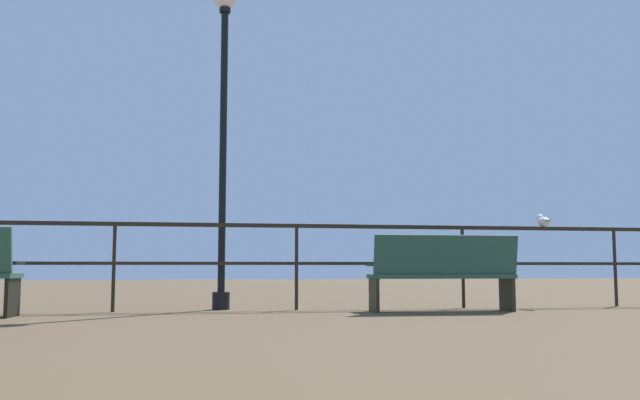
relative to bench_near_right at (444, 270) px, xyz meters
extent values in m
cube|color=black|center=(-2.80, 0.71, 0.55)|extent=(20.03, 0.05, 0.05)
cube|color=black|center=(-2.80, 0.71, 0.08)|extent=(20.03, 0.04, 0.04)
cylinder|color=black|center=(-3.91, 0.71, 0.02)|extent=(0.04, 0.04, 1.06)
cylinder|color=black|center=(-1.69, 0.71, 0.02)|extent=(0.04, 0.04, 1.06)
cylinder|color=black|center=(0.54, 0.71, 0.02)|extent=(0.04, 0.04, 1.06)
cylinder|color=black|center=(2.77, 0.71, 0.02)|extent=(0.04, 0.04, 1.06)
cube|color=black|center=(-4.88, 0.05, -0.28)|extent=(0.06, 0.45, 0.44)
cube|color=black|center=(-4.87, 0.25, 0.08)|extent=(0.05, 0.35, 0.04)
cube|color=#284F40|center=(0.00, 0.09, -0.08)|extent=(1.77, 0.51, 0.05)
cube|color=#284F40|center=(0.00, -0.11, 0.17)|extent=(1.76, 0.19, 0.50)
cube|color=#282A16|center=(0.84, 0.06, -0.29)|extent=(0.05, 0.41, 0.42)
cube|color=#282A16|center=(0.85, 0.24, 0.06)|extent=(0.05, 0.32, 0.04)
cube|color=#282A16|center=(-0.84, 0.12, -0.29)|extent=(0.05, 0.41, 0.42)
cube|color=#282A16|center=(-0.83, 0.29, 0.06)|extent=(0.05, 0.32, 0.04)
cylinder|color=black|center=(-2.62, 0.95, -0.40)|extent=(0.22, 0.22, 0.22)
cylinder|color=black|center=(-2.62, 0.95, 1.54)|extent=(0.09, 0.09, 3.66)
cylinder|color=black|center=(-2.62, 0.95, 3.40)|extent=(0.15, 0.15, 0.06)
ellipsoid|color=silver|center=(1.72, 0.71, 0.64)|extent=(0.16, 0.25, 0.13)
ellipsoid|color=gray|center=(1.72, 0.71, 0.66)|extent=(0.12, 0.22, 0.05)
sphere|color=silver|center=(1.73, 0.82, 0.70)|extent=(0.11, 0.11, 0.11)
cone|color=gold|center=(1.73, 0.90, 0.70)|extent=(0.05, 0.05, 0.04)
cube|color=gray|center=(1.71, 0.58, 0.65)|extent=(0.07, 0.09, 0.02)
camera|label=1|loc=(-2.96, -7.82, 0.04)|focal=38.17mm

